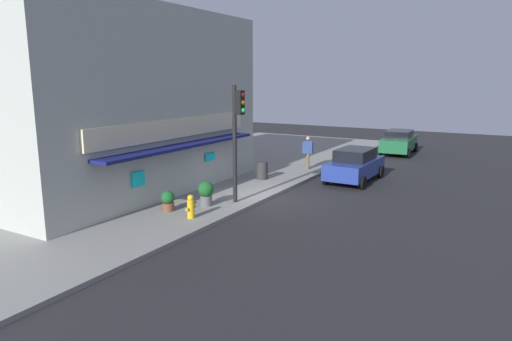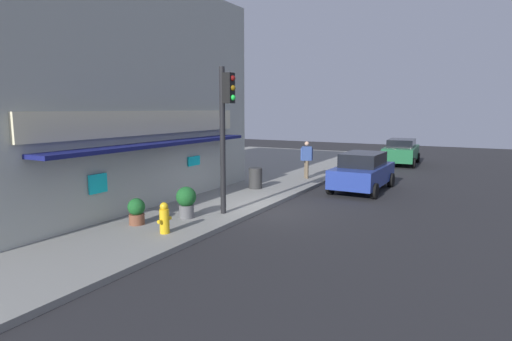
{
  "view_description": "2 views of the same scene",
  "coord_description": "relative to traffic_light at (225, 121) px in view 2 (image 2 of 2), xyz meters",
  "views": [
    {
      "loc": [
        -17.0,
        -9.04,
        5.16
      ],
      "look_at": [
        0.08,
        0.78,
        1.19
      ],
      "focal_mm": 32.07,
      "sensor_mm": 36.0,
      "label": 1
    },
    {
      "loc": [
        -13.06,
        -6.64,
        3.59
      ],
      "look_at": [
        0.15,
        0.53,
        1.38
      ],
      "focal_mm": 29.59,
      "sensor_mm": 36.0,
      "label": 2
    }
  ],
  "objects": [
    {
      "name": "pedestrian",
      "position": [
        8.03,
        0.37,
        -2.04
      ],
      "size": [
        0.5,
        0.57,
        1.83
      ],
      "color": "brown",
      "rests_on": "sidewalk"
    },
    {
      "name": "parked_car_blue",
      "position": [
        6.9,
        -2.72,
        -2.35
      ],
      "size": [
        4.35,
        2.14,
        1.68
      ],
      "color": "navy",
      "rests_on": "ground_plane"
    },
    {
      "name": "trash_can",
      "position": [
        4.39,
        1.29,
        -2.61
      ],
      "size": [
        0.59,
        0.59,
        0.9
      ],
      "primitive_type": "cylinder",
      "color": "#2D2D2D",
      "rests_on": "sidewalk"
    },
    {
      "name": "parked_car_green",
      "position": [
        16.94,
        -2.64,
        -2.36
      ],
      "size": [
        4.63,
        2.27,
        1.64
      ],
      "color": "#1E6038",
      "rests_on": "ground_plane"
    },
    {
      "name": "corner_building",
      "position": [
        -0.48,
        6.9,
        0.93
      ],
      "size": [
        12.85,
        9.25,
        7.97
      ],
      "color": "#ADB2A8",
      "rests_on": "sidewalk"
    },
    {
      "name": "traffic_light",
      "position": [
        0.0,
        0.0,
        0.0
      ],
      "size": [
        0.32,
        0.58,
        4.75
      ],
      "color": "black",
      "rests_on": "sidewalk"
    },
    {
      "name": "potted_plant_by_window",
      "position": [
        -2.39,
        1.64,
        -2.64
      ],
      "size": [
        0.52,
        0.52,
        0.79
      ],
      "color": "brown",
      "rests_on": "sidewalk"
    },
    {
      "name": "sidewalk",
      "position": [
        1.59,
        5.44,
        -3.14
      ],
      "size": [
        41.0,
        12.29,
        0.16
      ],
      "primitive_type": "cube",
      "color": "gray",
      "rests_on": "ground_plane"
    },
    {
      "name": "fire_hydrant",
      "position": [
        -2.7,
        0.31,
        -2.63
      ],
      "size": [
        0.51,
        0.27,
        0.88
      ],
      "color": "gold",
      "rests_on": "sidewalk"
    },
    {
      "name": "potted_plant_by_doorway",
      "position": [
        -1.07,
        0.81,
        -2.5
      ],
      "size": [
        0.64,
        0.64,
        1.0
      ],
      "color": "#59595B",
      "rests_on": "sidewalk"
    },
    {
      "name": "ground_plane",
      "position": [
        1.59,
        -0.71,
        -3.21
      ],
      "size": [
        61.51,
        61.51,
        0.0
      ],
      "primitive_type": "plane",
      "color": "#232326"
    }
  ]
}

